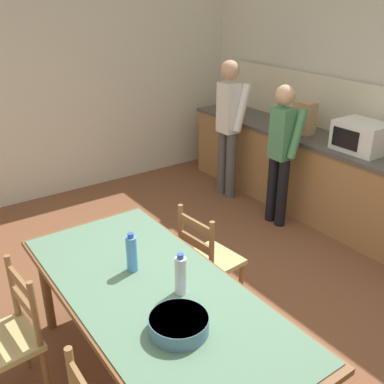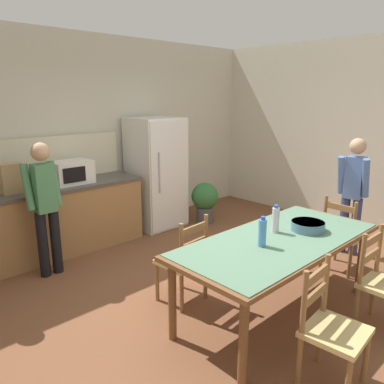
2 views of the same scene
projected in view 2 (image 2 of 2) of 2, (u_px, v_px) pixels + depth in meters
The scene contains 19 objects.
ground_plane at pixel (215, 297), 3.92m from camera, with size 8.32×8.32×0.00m, color brown.
wall_back at pixel (83, 138), 5.43m from camera, with size 6.52×0.12×2.90m, color beige.
wall_right at pixel (362, 136), 5.72m from camera, with size 0.12×5.20×2.90m, color beige.
kitchen_counter at pixel (17, 229), 4.59m from camera, with size 3.34×0.66×0.92m.
counter_splashback at pixel (1, 165), 4.62m from camera, with size 3.30×0.03×0.60m, color beige.
refrigerator at pixel (156, 173), 5.88m from camera, with size 0.75×0.73×1.72m.
microwave at pixel (71, 172), 4.92m from camera, with size 0.50×0.39×0.30m.
paper_bag at pixel (11, 178), 4.40m from camera, with size 0.24×0.16×0.36m, color tan.
dining_table at pixel (279, 246), 3.45m from camera, with size 2.14×0.97×0.77m.
bottle_near_centre at pixel (262, 233), 3.22m from camera, with size 0.07×0.07×0.27m.
bottle_off_centre at pixel (276, 220), 3.55m from camera, with size 0.07×0.07×0.27m.
serving_bowl at pixel (308, 225), 3.62m from camera, with size 0.32×0.32×0.09m.
chair_side_far_left at pixel (184, 261), 3.74m from camera, with size 0.45×0.44×0.91m.
chair_side_near_left at pixel (331, 329), 2.65m from camera, with size 0.45×0.43×0.91m.
chair_head_end at pixel (343, 235), 4.42m from camera, with size 0.42×0.44×0.91m.
chair_side_near_right at pixel (383, 283), 3.29m from camera, with size 0.42×0.40×0.91m.
person_at_counter at pixel (45, 203), 4.21m from camera, with size 0.39×0.27×1.55m.
person_by_table at pixel (353, 190), 4.80m from camera, with size 0.29×0.41×1.53m.
potted_plant at pixel (205, 200), 6.14m from camera, with size 0.44×0.44×0.67m.
Camera 2 is at (-2.59, -2.39, 2.04)m, focal length 35.00 mm.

